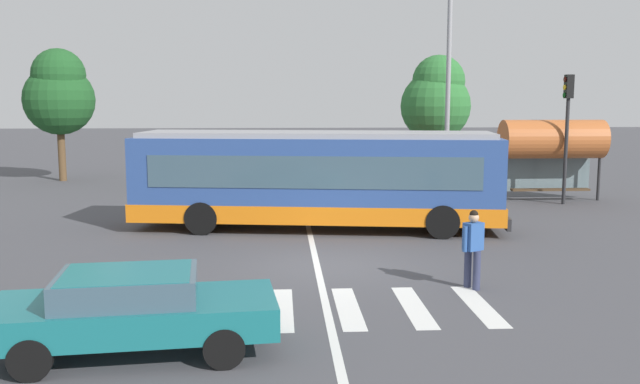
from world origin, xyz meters
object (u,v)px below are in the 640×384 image
at_px(parked_car_silver, 358,170).
at_px(background_tree_right, 436,99).
at_px(pedestrian_crossing_street, 473,245).
at_px(city_transit_bus, 317,179).
at_px(parked_car_champagne, 184,171).
at_px(parked_car_teal, 242,171).
at_px(foreground_sedan, 133,308).
at_px(twin_arm_street_lamp, 449,59).
at_px(bus_stop_shelter, 552,141).
at_px(parked_car_blue, 302,170).
at_px(background_tree_left, 59,93).
at_px(traffic_light_far_corner, 567,118).
at_px(parked_car_red, 415,170).

relative_size(parked_car_silver, background_tree_right, 0.73).
height_order(pedestrian_crossing_street, parked_car_silver, pedestrian_crossing_street).
xyz_separation_m(city_transit_bus, background_tree_right, (6.94, 13.89, 2.47)).
xyz_separation_m(parked_car_champagne, parked_car_teal, (2.72, -0.24, 0.00)).
xyz_separation_m(foreground_sedan, parked_car_champagne, (-2.09, 20.96, 0.00)).
xyz_separation_m(twin_arm_street_lamp, background_tree_right, (1.01, 6.51, -1.65)).
relative_size(foreground_sedan, bus_stop_shelter, 1.14).
height_order(twin_arm_street_lamp, background_tree_right, twin_arm_street_lamp).
bearing_deg(parked_car_blue, pedestrian_crossing_street, -79.90).
bearing_deg(background_tree_left, parked_car_champagne, -24.38).
distance_m(pedestrian_crossing_street, parked_car_silver, 17.33).
bearing_deg(foreground_sedan, background_tree_right, 66.75).
height_order(parked_car_champagne, parked_car_silver, same).
relative_size(parked_car_silver, twin_arm_street_lamp, 0.50).
bearing_deg(city_transit_bus, parked_car_teal, 105.61).
bearing_deg(parked_car_champagne, background_tree_right, 14.98).
bearing_deg(parked_car_champagne, city_transit_bus, -62.02).
bearing_deg(bus_stop_shelter, traffic_light_far_corner, -79.14).
height_order(traffic_light_far_corner, background_tree_left, background_tree_left).
distance_m(parked_car_red, traffic_light_far_corner, 7.90).
bearing_deg(traffic_light_far_corner, parked_car_blue, 149.40).
xyz_separation_m(city_transit_bus, parked_car_teal, (-2.88, 10.30, -0.82)).
distance_m(parked_car_blue, background_tree_left, 12.75).
height_order(bus_stop_shelter, background_tree_right, background_tree_right).
bearing_deg(bus_stop_shelter, parked_car_red, 132.58).
height_order(foreground_sedan, parked_car_champagne, same).
height_order(parked_car_champagne, background_tree_right, background_tree_right).
xyz_separation_m(city_transit_bus, parked_car_red, (5.21, 10.37, -0.82)).
distance_m(pedestrian_crossing_street, parked_car_red, 17.49).
bearing_deg(twin_arm_street_lamp, pedestrian_crossing_street, -101.54).
distance_m(parked_car_teal, parked_car_red, 8.09).
bearing_deg(parked_car_blue, parked_car_red, -1.05).
height_order(foreground_sedan, bus_stop_shelter, bus_stop_shelter).
relative_size(pedestrian_crossing_street, parked_car_teal, 0.38).
height_order(pedestrian_crossing_street, parked_car_champagne, pedestrian_crossing_street).
xyz_separation_m(parked_car_blue, traffic_light_far_corner, (10.01, -5.92, 2.57)).
distance_m(city_transit_bus, twin_arm_street_lamp, 10.32).
bearing_deg(background_tree_right, parked_car_silver, -141.28).
height_order(parked_car_silver, bus_stop_shelter, bus_stop_shelter).
distance_m(city_transit_bus, background_tree_left, 18.21).
height_order(foreground_sedan, background_tree_left, background_tree_left).
distance_m(foreground_sedan, traffic_light_far_corner, 20.25).
bearing_deg(pedestrian_crossing_street, parked_car_champagne, 116.12).
bearing_deg(pedestrian_crossing_street, background_tree_right, 79.29).
xyz_separation_m(city_transit_bus, parked_car_champagne, (-5.60, 10.54, -0.82)).
height_order(parked_car_champagne, background_tree_left, background_tree_left).
distance_m(parked_car_blue, traffic_light_far_corner, 11.90).
xyz_separation_m(parked_car_silver, parked_car_red, (2.69, 0.02, 0.00)).
distance_m(parked_car_teal, traffic_light_far_corner, 14.23).
distance_m(city_transit_bus, bus_stop_shelter, 11.18).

